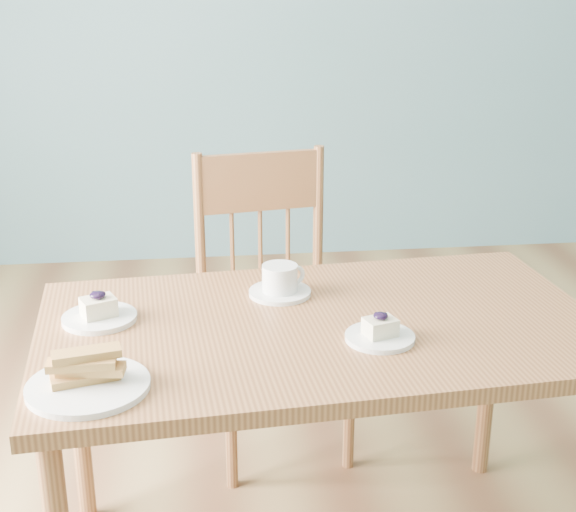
{
  "coord_description": "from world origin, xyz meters",
  "views": [
    {
      "loc": [
        -0.6,
        -1.64,
        1.48
      ],
      "look_at": [
        -0.4,
        0.1,
        0.85
      ],
      "focal_mm": 50.0,
      "sensor_mm": 36.0,
      "label": 1
    }
  ],
  "objects_px": {
    "dining_chair": "(272,304)",
    "biscotti_plate": "(87,378)",
    "dining_table": "(320,348)",
    "cheesecake_plate_near": "(380,333)",
    "coffee_cup": "(280,282)",
    "cheesecake_plate_far": "(99,313)"
  },
  "relations": [
    {
      "from": "dining_chair",
      "to": "coffee_cup",
      "type": "distance_m",
      "value": 0.51
    },
    {
      "from": "cheesecake_plate_near",
      "to": "coffee_cup",
      "type": "xyz_separation_m",
      "value": [
        -0.19,
        0.29,
        0.02
      ]
    },
    {
      "from": "cheesecake_plate_far",
      "to": "cheesecake_plate_near",
      "type": "bearing_deg",
      "value": -15.83
    },
    {
      "from": "biscotti_plate",
      "to": "cheesecake_plate_far",
      "type": "bearing_deg",
      "value": 92.02
    },
    {
      "from": "dining_chair",
      "to": "cheesecake_plate_far",
      "type": "xyz_separation_m",
      "value": [
        -0.46,
        -0.55,
        0.23
      ]
    },
    {
      "from": "dining_chair",
      "to": "dining_table",
      "type": "bearing_deg",
      "value": -94.22
    },
    {
      "from": "dining_chair",
      "to": "biscotti_plate",
      "type": "height_order",
      "value": "dining_chair"
    },
    {
      "from": "cheesecake_plate_near",
      "to": "biscotti_plate",
      "type": "height_order",
      "value": "biscotti_plate"
    },
    {
      "from": "dining_chair",
      "to": "cheesecake_plate_near",
      "type": "height_order",
      "value": "dining_chair"
    },
    {
      "from": "cheesecake_plate_far",
      "to": "biscotti_plate",
      "type": "height_order",
      "value": "biscotti_plate"
    },
    {
      "from": "coffee_cup",
      "to": "biscotti_plate",
      "type": "xyz_separation_m",
      "value": [
        -0.43,
        -0.44,
        -0.01
      ]
    },
    {
      "from": "dining_chair",
      "to": "cheesecake_plate_far",
      "type": "bearing_deg",
      "value": -139.2
    },
    {
      "from": "cheesecake_plate_near",
      "to": "cheesecake_plate_far",
      "type": "distance_m",
      "value": 0.66
    },
    {
      "from": "cheesecake_plate_near",
      "to": "coffee_cup",
      "type": "height_order",
      "value": "coffee_cup"
    },
    {
      "from": "coffee_cup",
      "to": "biscotti_plate",
      "type": "relative_size",
      "value": 0.65
    },
    {
      "from": "dining_chair",
      "to": "biscotti_plate",
      "type": "distance_m",
      "value": 1.02
    },
    {
      "from": "cheesecake_plate_near",
      "to": "biscotti_plate",
      "type": "distance_m",
      "value": 0.64
    },
    {
      "from": "cheesecake_plate_near",
      "to": "dining_table",
      "type": "bearing_deg",
      "value": 135.38
    },
    {
      "from": "coffee_cup",
      "to": "biscotti_plate",
      "type": "distance_m",
      "value": 0.61
    },
    {
      "from": "dining_chair",
      "to": "biscotti_plate",
      "type": "relative_size",
      "value": 3.92
    },
    {
      "from": "dining_chair",
      "to": "cheesecake_plate_near",
      "type": "relative_size",
      "value": 6.1
    },
    {
      "from": "dining_table",
      "to": "dining_chair",
      "type": "xyz_separation_m",
      "value": [
        -0.06,
        0.62,
        -0.15
      ]
    }
  ]
}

